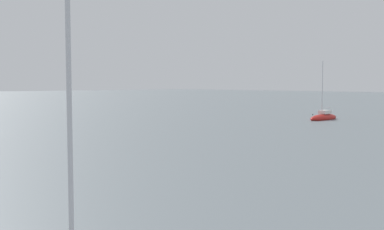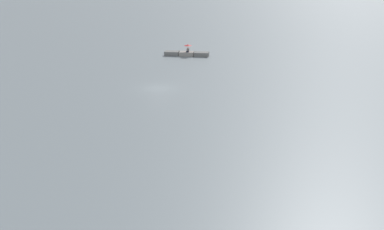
% 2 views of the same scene
% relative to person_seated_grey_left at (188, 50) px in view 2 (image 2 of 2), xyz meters
% --- Properties ---
extents(ground_plane, '(500.00, 500.00, 0.00)m').
position_rel_person_seated_grey_left_xyz_m(ground_plane, '(0.22, 20.26, -0.94)').
color(ground_plane, slate).
extents(seawall_pier, '(7.31, 1.59, 0.68)m').
position_rel_person_seated_grey_left_xyz_m(seawall_pier, '(0.22, -0.20, -0.60)').
color(seawall_pier, slate).
rests_on(seawall_pier, ground_plane).
extents(person_seated_grey_left, '(0.45, 0.64, 0.73)m').
position_rel_person_seated_grey_left_xyz_m(person_seated_grey_left, '(0.00, 0.00, 0.00)').
color(person_seated_grey_left, '#1E2333').
rests_on(person_seated_grey_left, seawall_pier).
extents(umbrella_open_red, '(1.24, 1.24, 1.27)m').
position_rel_person_seated_grey_left_xyz_m(umbrella_open_red, '(-0.01, -0.17, 0.85)').
color(umbrella_open_red, black).
rests_on(umbrella_open_red, seawall_pier).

